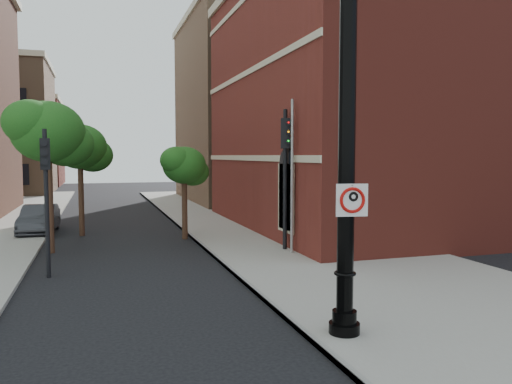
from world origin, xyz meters
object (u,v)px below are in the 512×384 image
object	(u,v)px
traffic_signal_left	(46,178)
lamppost	(346,169)
parked_car	(39,219)
traffic_signal_right	(285,156)
no_parking_sign	(352,200)

from	to	relation	value
traffic_signal_left	lamppost	bearing A→B (deg)	-53.35
parked_car	traffic_signal_left	bearing A→B (deg)	-79.95
parked_car	traffic_signal_right	bearing A→B (deg)	-36.80
no_parking_sign	traffic_signal_left	bearing A→B (deg)	139.42
parked_car	traffic_signal_right	distance (m)	12.36
lamppost	parked_car	distance (m)	18.02
lamppost	traffic_signal_right	size ratio (longest dim) A/B	1.37
lamppost	traffic_signal_left	bearing A→B (deg)	130.20
lamppost	no_parking_sign	distance (m)	0.61
no_parking_sign	traffic_signal_left	distance (m)	9.48
parked_car	traffic_signal_left	xyz separation A→B (m)	(1.17, -9.19, 2.29)
no_parking_sign	lamppost	bearing A→B (deg)	110.12
traffic_signal_left	traffic_signal_right	world-z (taller)	traffic_signal_right
no_parking_sign	traffic_signal_right	size ratio (longest dim) A/B	0.12
lamppost	traffic_signal_left	world-z (taller)	lamppost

